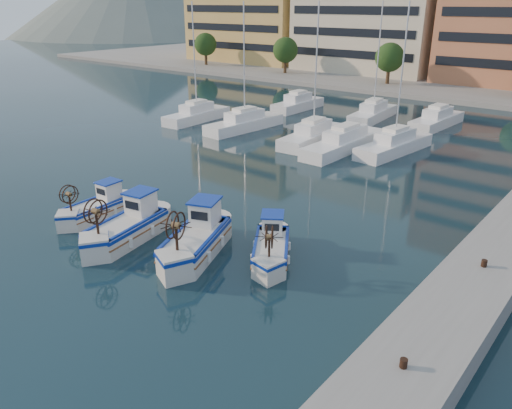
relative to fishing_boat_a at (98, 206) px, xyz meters
name	(u,v)px	position (x,y,z in m)	size (l,w,h in m)	color
ground	(168,252)	(6.30, -0.34, -0.68)	(300.00, 300.00, 0.00)	#183240
quay	(495,261)	(19.30, 7.66, -0.08)	(3.00, 60.00, 1.20)	gray
hill_west	(140,34)	(-133.70, 109.66, -0.68)	(180.00, 180.00, 60.00)	slate
yacht_marina	(372,129)	(3.23, 27.28, -0.15)	(38.87, 22.38, 11.50)	white
fishing_boat_a	(98,206)	(0.00, 0.00, 0.00)	(1.86, 3.99, 2.45)	silver
fishing_boat_b	(128,225)	(3.71, -0.68, 0.14)	(2.78, 4.88, 2.96)	silver
fishing_boat_c	(197,238)	(7.54, 0.46, 0.17)	(3.62, 5.09, 3.07)	silver
fishing_boat_d	(271,246)	(10.64, 2.36, 0.01)	(3.46, 4.03, 2.47)	silver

